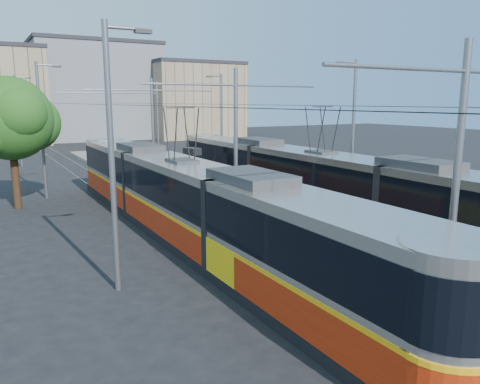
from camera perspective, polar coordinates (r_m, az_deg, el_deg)
ground at (r=17.06m, az=12.80°, el=-9.00°), size 160.00×160.00×0.00m
platform at (r=31.27m, az=-8.53°, el=0.56°), size 4.00×50.00×0.30m
tactile_strip_left at (r=30.77m, az=-11.06°, el=0.60°), size 0.70×50.00×0.01m
tactile_strip_right at (r=31.78m, az=-6.10°, el=1.07°), size 0.70×50.00×0.01m
rails at (r=31.30m, az=-8.52°, el=0.32°), size 8.71×70.00×0.03m
track_arrow at (r=12.79m, az=9.72°, el=-15.88°), size 1.20×5.00×0.01m
tram_left at (r=19.70m, az=-6.97°, el=-0.93°), size 2.43×27.75×5.50m
tram_right at (r=23.24m, az=9.75°, el=1.19°), size 2.43×29.05×5.50m
catenary at (r=28.15m, az=-6.68°, el=8.43°), size 9.20×70.00×7.00m
street_lamps at (r=34.57m, az=-11.14°, el=8.20°), size 15.18×38.22×8.00m
shelter at (r=30.09m, az=-5.81°, el=3.08°), size 0.98×1.29×2.55m
tree at (r=27.95m, az=-25.65°, el=7.93°), size 4.86×4.50×7.07m
building_centre at (r=77.64m, az=-17.26°, el=11.67°), size 18.36×14.28×14.57m
building_right at (r=76.31m, az=-5.69°, el=11.09°), size 14.28×10.20×11.82m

